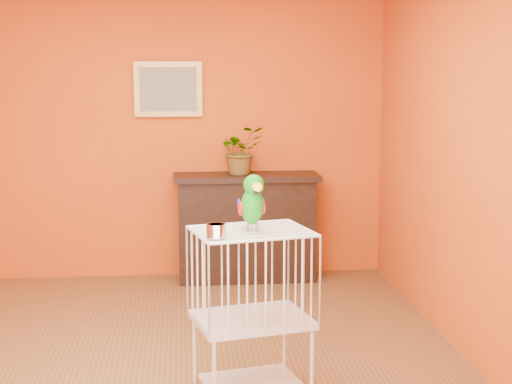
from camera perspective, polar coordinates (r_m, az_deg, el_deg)
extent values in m
plane|color=brown|center=(5.39, -6.42, -12.10)|extent=(4.50, 4.50, 0.00)
plane|color=#D55114|center=(7.31, -6.34, 3.92)|extent=(4.00, 0.00, 4.00)
plane|color=#D55114|center=(2.85, -7.51, -3.79)|extent=(4.00, 0.00, 4.00)
plane|color=#D55114|center=(5.41, 15.02, 1.96)|extent=(0.00, 4.50, 4.50)
cube|color=black|center=(7.23, -0.70, -2.77)|extent=(1.24, 0.41, 0.93)
cube|color=black|center=(7.15, -0.71, 1.10)|extent=(1.32, 0.48, 0.05)
cube|color=black|center=(7.05, -0.57, -3.07)|extent=(0.87, 0.02, 0.47)
cube|color=maroon|center=(7.18, -2.73, -3.70)|extent=(0.05, 0.19, 0.29)
cube|color=#254321|center=(7.19, -2.07, -3.68)|extent=(0.05, 0.19, 0.29)
cube|color=maroon|center=(7.19, -1.32, -3.67)|extent=(0.05, 0.19, 0.29)
cube|color=#254321|center=(7.20, -0.50, -3.65)|extent=(0.05, 0.19, 0.29)
cube|color=maroon|center=(7.21, 0.32, -3.64)|extent=(0.05, 0.19, 0.29)
imported|color=#26722D|center=(7.09, -1.11, 2.63)|extent=(0.53, 0.55, 0.34)
cube|color=#B68141|center=(7.25, -6.41, 7.44)|extent=(0.62, 0.03, 0.50)
cube|color=gray|center=(7.24, -6.41, 7.44)|extent=(0.52, 0.01, 0.40)
cube|color=silver|center=(4.80, -0.31, -13.69)|extent=(0.63, 0.54, 0.02)
cube|color=silver|center=(4.66, -0.32, -9.26)|extent=(0.75, 0.63, 0.04)
cube|color=silver|center=(4.53, -0.32, -2.87)|extent=(0.75, 0.63, 0.01)
cylinder|color=silver|center=(4.47, -3.05, -13.47)|extent=(0.02, 0.02, 0.45)
cylinder|color=silver|center=(4.65, 4.09, -12.58)|extent=(0.02, 0.02, 0.45)
cylinder|color=silver|center=(4.87, -4.50, -11.54)|extent=(0.02, 0.02, 0.45)
cylinder|color=silver|center=(5.04, 2.08, -10.82)|extent=(0.02, 0.02, 0.45)
cylinder|color=silver|center=(4.30, -2.92, -2.83)|extent=(0.11, 0.11, 0.08)
cylinder|color=#59544C|center=(4.48, -0.61, -2.65)|extent=(0.02, 0.02, 0.05)
cylinder|color=#59544C|center=(4.50, 0.05, -2.62)|extent=(0.02, 0.02, 0.05)
ellipsoid|color=#12840F|center=(4.47, -0.28, -1.05)|extent=(0.15, 0.20, 0.24)
ellipsoid|color=#12840F|center=(4.41, -0.17, 0.52)|extent=(0.14, 0.14, 0.12)
cone|color=orange|center=(4.36, 0.01, 0.25)|extent=(0.07, 0.09, 0.08)
cone|color=black|center=(4.37, -0.03, 0.00)|extent=(0.03, 0.03, 0.03)
sphere|color=black|center=(4.38, -0.62, 0.63)|extent=(0.02, 0.02, 0.02)
sphere|color=black|center=(4.40, 0.42, 0.67)|extent=(0.02, 0.02, 0.02)
ellipsoid|color=#A50C0C|center=(4.46, -1.15, -1.19)|extent=(0.04, 0.07, 0.08)
ellipsoid|color=navy|center=(4.49, 0.51, -1.12)|extent=(0.04, 0.07, 0.08)
cone|color=#12840F|center=(4.56, -0.52, -1.88)|extent=(0.10, 0.18, 0.13)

